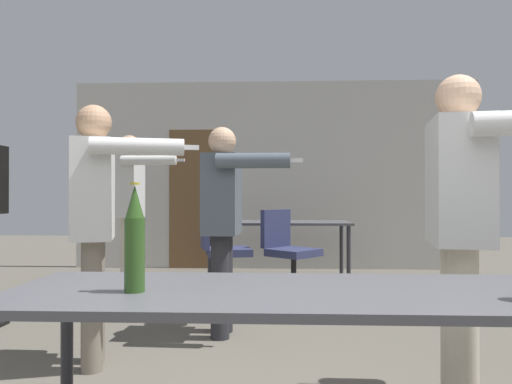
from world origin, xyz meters
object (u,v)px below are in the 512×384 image
Objects in this scene: person_right_polo at (131,198)px; office_chair_far_left at (288,255)px; person_center_tall at (96,209)px; office_chair_near_pushed at (222,255)px; beer_bottle at (135,240)px; person_far_watching at (462,208)px; person_near_casual at (224,211)px.

person_right_polo is 1.89× the size of office_chair_far_left.
office_chair_near_pushed is at bearing 151.77° from person_center_tall.
person_right_polo is at bearing 106.91° from beer_bottle.
person_right_polo reaches higher than office_chair_near_pushed.
person_far_watching is 1.83× the size of office_chair_near_pushed.
person_far_watching is 4.58× the size of beer_bottle.
person_near_casual is at bearing 88.29° from beer_bottle.
person_far_watching is at bearing 49.86° from person_near_casual.
person_right_polo is at bearing -128.54° from person_far_watching.
office_chair_near_pushed is at bearing -170.79° from person_near_casual.
person_far_watching is at bearing 61.23° from person_center_tall.
beer_bottle is at bearing 18.18° from person_right_polo.
beer_bottle is at bearing 0.45° from person_near_casual.
person_right_polo is 4.68× the size of beer_bottle.
person_right_polo is 1.91m from person_near_casual.
person_center_tall is at bearing -94.74° from person_far_watching.
person_near_casual is 0.95× the size of person_far_watching.
person_far_watching is at bearing 15.24° from office_chair_near_pushed.
office_chair_far_left is (1.26, 2.39, -0.56)m from person_center_tall.
office_chair_near_pushed is at bearing -42.67° from office_chair_far_left.
office_chair_near_pushed is (-0.20, 1.59, -0.52)m from person_near_casual.
beer_bottle is at bearing 9.56° from person_center_tall.
office_chair_far_left is (0.72, 0.07, -0.00)m from office_chair_near_pushed.
office_chair_far_left is (-0.83, 2.89, -0.58)m from person_far_watching.
person_near_casual reaches higher than office_chair_far_left.
person_near_casual is (1.18, -1.50, -0.10)m from person_right_polo.
person_right_polo is at bearing -139.74° from person_near_casual.
office_chair_far_left is (0.53, 1.66, -0.53)m from person_near_casual.
person_right_polo reaches higher than person_center_tall.
person_near_casual reaches higher than beer_bottle.
office_chair_far_left is 2.48× the size of beer_bottle.
office_chair_near_pushed reaches higher than office_chair_far_left.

